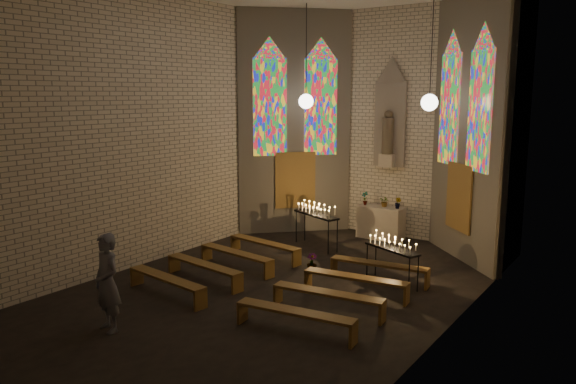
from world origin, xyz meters
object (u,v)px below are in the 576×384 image
object	(u,v)px
votive_stand_left	(316,212)
visitor	(107,283)
altar	(381,222)
aisle_flower_pot	(312,263)
votive_stand_right	(392,245)

from	to	relation	value
votive_stand_left	visitor	size ratio (longest dim) A/B	0.91
altar	aisle_flower_pot	world-z (taller)	altar
votive_stand_left	votive_stand_right	distance (m)	3.61
altar	votive_stand_right	size ratio (longest dim) A/B	0.92
votive_stand_left	visitor	world-z (taller)	visitor
votive_stand_left	votive_stand_right	size ratio (longest dim) A/B	1.13
votive_stand_left	aisle_flower_pot	bearing A→B (deg)	-38.96
altar	votive_stand_right	bearing A→B (deg)	-61.35
altar	visitor	world-z (taller)	visitor
aisle_flower_pot	visitor	world-z (taller)	visitor
aisle_flower_pot	altar	bearing A→B (deg)	89.98
votive_stand_right	visitor	bearing A→B (deg)	-99.52
visitor	votive_stand_right	bearing A→B (deg)	70.43
votive_stand_left	votive_stand_right	world-z (taller)	votive_stand_left
votive_stand_left	visitor	distance (m)	7.19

